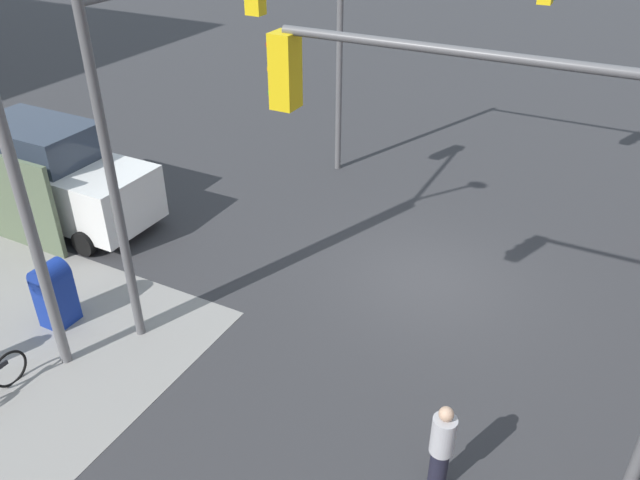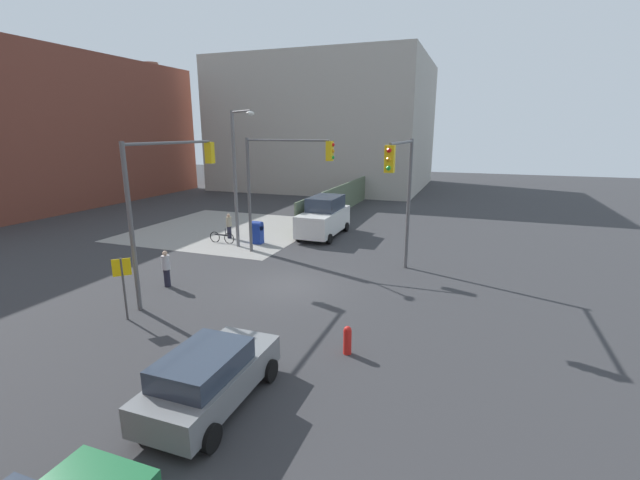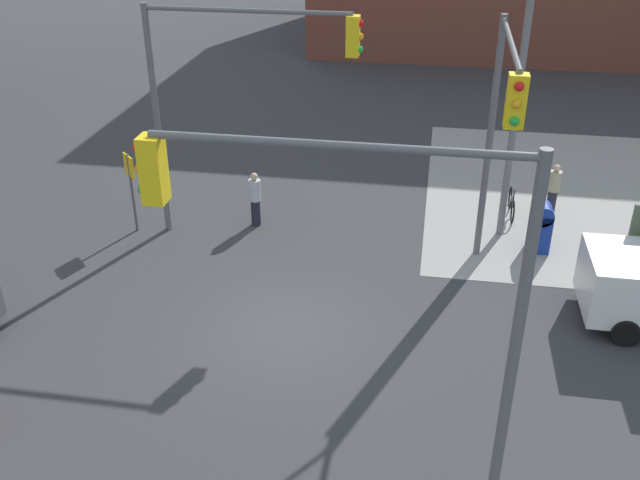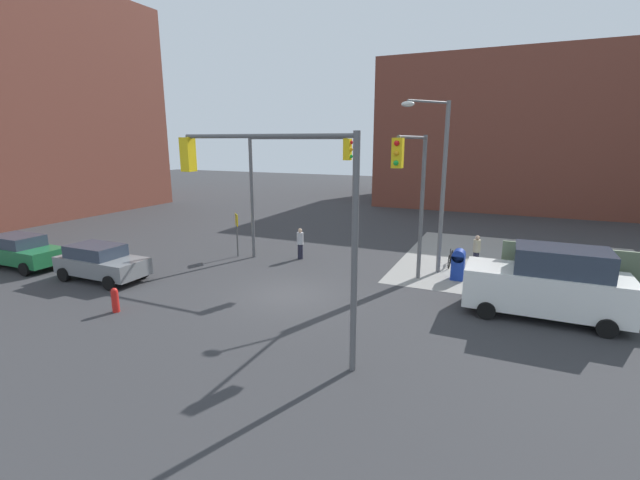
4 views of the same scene
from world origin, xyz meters
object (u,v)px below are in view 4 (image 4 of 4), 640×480
object	(u,v)px
traffic_signal_nw_corner	(288,173)
bicycle_leaning_on_fence	(451,259)
fire_hydrant	(115,300)
pedestrian_crossing	(300,243)
street_lamp_corner	(438,175)
pedestrian_waiting	(476,251)
coupe_green	(22,251)
van_white_delivery	(548,284)
mailbox_blue	(458,263)
traffic_signal_se_corner	(281,201)
coupe_gray	(101,262)
traffic_signal_ne_corner	(414,182)

from	to	relation	value
traffic_signal_nw_corner	bicycle_leaning_on_fence	size ratio (longest dim) A/B	3.71
fire_hydrant	pedestrian_crossing	size ratio (longest dim) A/B	0.56
street_lamp_corner	fire_hydrant	bearing A→B (deg)	-135.84
pedestrian_waiting	bicycle_leaning_on_fence	size ratio (longest dim) A/B	0.94
traffic_signal_nw_corner	pedestrian_crossing	xyz separation A→B (m)	(0.29, 0.70, -3.77)
coupe_green	bicycle_leaning_on_fence	size ratio (longest dim) A/B	2.48
street_lamp_corner	pedestrian_crossing	xyz separation A→B (m)	(-6.99, -0.30, -3.83)
van_white_delivery	bicycle_leaning_on_fence	size ratio (longest dim) A/B	3.09
mailbox_blue	traffic_signal_se_corner	bearing A→B (deg)	-112.19
traffic_signal_se_corner	pedestrian_waiting	world-z (taller)	traffic_signal_se_corner
mailbox_blue	coupe_green	world-z (taller)	coupe_green
street_lamp_corner	coupe_gray	bearing A→B (deg)	-152.38
traffic_signal_ne_corner	coupe_gray	bearing A→B (deg)	-162.32
pedestrian_crossing	mailbox_blue	bearing A→B (deg)	-66.46
fire_hydrant	bicycle_leaning_on_fence	world-z (taller)	bicycle_leaning_on_fence
fire_hydrant	pedestrian_waiting	xyz separation A→B (m)	(11.80, 11.60, 0.37)
traffic_signal_nw_corner	van_white_delivery	size ratio (longest dim) A/B	1.20
street_lamp_corner	pedestrian_waiting	distance (m)	4.66
street_lamp_corner	bicycle_leaning_on_fence	distance (m)	4.71
traffic_signal_nw_corner	street_lamp_corner	xyz separation A→B (m)	(7.28, 1.00, 0.05)
fire_hydrant	pedestrian_waiting	world-z (taller)	pedestrian_waiting
coupe_green	pedestrian_crossing	distance (m)	14.05
mailbox_blue	fire_hydrant	size ratio (longest dim) A/B	1.52
coupe_gray	mailbox_blue	bearing A→B (deg)	24.10
fire_hydrant	coupe_green	size ratio (longest dim) A/B	0.22
mailbox_blue	van_white_delivery	size ratio (longest dim) A/B	0.26
traffic_signal_nw_corner	traffic_signal_se_corner	bearing A→B (deg)	-62.83
traffic_signal_ne_corner	coupe_gray	world-z (taller)	traffic_signal_ne_corner
mailbox_blue	pedestrian_waiting	distance (m)	2.48
pedestrian_waiting	fire_hydrant	bearing A→B (deg)	67.83
traffic_signal_nw_corner	fire_hydrant	bearing A→B (deg)	-107.28
van_white_delivery	pedestrian_crossing	xyz separation A→B (m)	(-11.62, 3.40, -0.41)
coupe_gray	van_white_delivery	size ratio (longest dim) A/B	0.79
pedestrian_waiting	bicycle_leaning_on_fence	bearing A→B (deg)	32.93
van_white_delivery	bicycle_leaning_on_fence	xyz separation A→B (m)	(-4.02, 5.40, -0.93)
fire_hydrant	coupe_gray	size ratio (longest dim) A/B	0.22
traffic_signal_nw_corner	van_white_delivery	bearing A→B (deg)	-12.77
coupe_green	pedestrian_waiting	distance (m)	22.90
street_lamp_corner	van_white_delivery	xyz separation A→B (m)	(4.64, -3.70, -3.42)
traffic_signal_se_corner	street_lamp_corner	xyz separation A→B (m)	(2.66, 10.00, 0.06)
traffic_signal_nw_corner	coupe_gray	world-z (taller)	traffic_signal_nw_corner
traffic_signal_nw_corner	coupe_gray	distance (m)	9.72
coupe_green	pedestrian_waiting	xyz separation A→B (m)	(20.93, 9.30, 0.01)
street_lamp_corner	van_white_delivery	distance (m)	6.85
traffic_signal_se_corner	traffic_signal_ne_corner	xyz separation A→B (m)	(2.17, 7.04, -0.03)
traffic_signal_se_corner	van_white_delivery	world-z (taller)	traffic_signal_se_corner
fire_hydrant	bicycle_leaning_on_fence	size ratio (longest dim) A/B	0.54
traffic_signal_se_corner	traffic_signal_ne_corner	size ratio (longest dim) A/B	1.00
coupe_green	street_lamp_corner	bearing A→B (deg)	21.15
traffic_signal_se_corner	bicycle_leaning_on_fence	world-z (taller)	traffic_signal_se_corner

